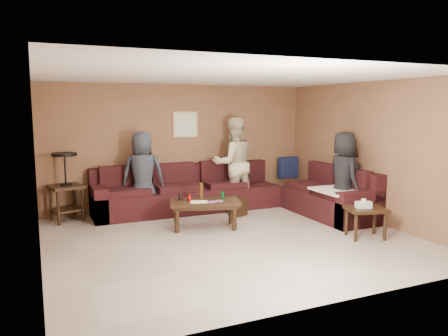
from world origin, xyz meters
name	(u,v)px	position (x,y,z in m)	size (l,w,h in m)	color
room	(231,133)	(0.00, 0.00, 1.66)	(5.60, 5.50, 2.50)	#ADA192
sectional_sofa	(237,196)	(0.81, 1.52, 0.33)	(4.65, 2.90, 0.97)	#331113
coffee_table	(205,205)	(-0.16, 0.74, 0.41)	(1.28, 0.88, 0.77)	black
end_table_left	(66,186)	(-2.27, 2.18, 0.65)	(0.66, 0.66, 1.24)	black
side_table_right	(366,212)	(1.96, -0.79, 0.42)	(0.70, 0.63, 0.63)	black
waste_bin	(238,207)	(0.75, 1.33, 0.16)	(0.27, 0.27, 0.32)	black
wall_art	(185,124)	(0.10, 2.48, 1.70)	(0.52, 0.04, 0.52)	#CBB67F
person_left	(143,174)	(-0.92, 1.96, 0.81)	(0.79, 0.51, 1.61)	#293039
person_middle	(234,163)	(0.92, 1.91, 0.93)	(0.90, 0.70, 1.85)	beige
person_right	(344,177)	(2.30, 0.19, 0.81)	(0.79, 0.52, 1.62)	black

